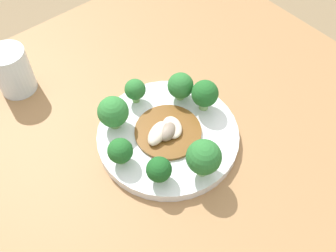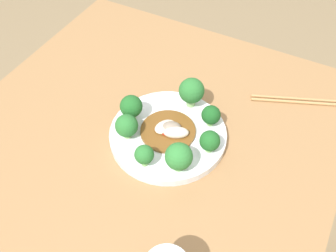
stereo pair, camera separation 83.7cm
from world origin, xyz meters
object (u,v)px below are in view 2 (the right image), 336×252
at_px(plate, 168,135).
at_px(stirfry_center, 170,130).
at_px(broccoli_northeast, 179,157).
at_px(broccoli_east, 144,155).
at_px(chopsticks, 298,100).
at_px(broccoli_north, 210,141).
at_px(broccoli_south, 131,107).
at_px(broccoli_northwest, 211,115).
at_px(broccoli_west, 192,91).
at_px(broccoli_southeast, 127,126).

relative_size(plate, stirfry_center, 2.12).
distance_m(plate, broccoli_northeast, 0.11).
xyz_separation_m(plate, broccoli_east, (0.10, -0.00, 0.04)).
bearing_deg(chopsticks, broccoli_north, -26.67).
xyz_separation_m(broccoli_north, broccoli_south, (-0.00, -0.19, 0.01)).
bearing_deg(broccoli_northeast, broccoli_north, 152.88).
relative_size(broccoli_east, broccoli_north, 0.99).
bearing_deg(broccoli_northwest, broccoli_south, -67.78).
bearing_deg(broccoli_east, broccoli_northwest, 155.40).
xyz_separation_m(broccoli_east, broccoli_south, (-0.10, -0.09, 0.01)).
bearing_deg(broccoli_south, chopsticks, 128.25).
height_order(broccoli_west, chopsticks, broccoli_west).
height_order(broccoli_east, stirfry_center, broccoli_east).
distance_m(broccoli_east, broccoli_south, 0.13).
height_order(plate, broccoli_northwest, broccoli_northwest).
height_order(broccoli_northeast, broccoli_east, broccoli_northeast).
bearing_deg(broccoli_east, broccoli_north, 132.69).
height_order(broccoli_east, broccoli_north, same).
distance_m(broccoli_east, stirfry_center, 0.10).
relative_size(plate, broccoli_northwest, 5.04).
bearing_deg(broccoli_southeast, chopsticks, 134.84).
relative_size(broccoli_southeast, broccoli_northwest, 1.13).
bearing_deg(stirfry_center, broccoli_east, -3.35).
xyz_separation_m(plate, broccoli_south, (0.00, -0.09, 0.05)).
bearing_deg(chopsticks, plate, -42.49).
relative_size(plate, broccoli_northeast, 3.87).
relative_size(broccoli_south, broccoli_west, 0.88).
xyz_separation_m(plate, broccoli_southeast, (0.05, -0.07, 0.04)).
bearing_deg(broccoli_north, broccoli_northeast, -27.12).
bearing_deg(broccoli_southeast, broccoli_northwest, 128.24).
height_order(broccoli_southeast, broccoli_south, broccoli_south).
bearing_deg(stirfry_center, chopsticks, 138.00).
xyz_separation_m(broccoli_southeast, broccoli_south, (-0.05, -0.02, 0.01)).
relative_size(broccoli_east, broccoli_northwest, 1.01).
xyz_separation_m(broccoli_northeast, stirfry_center, (-0.08, -0.06, -0.03)).
height_order(broccoli_east, broccoli_northwest, same).
distance_m(plate, broccoli_west, 0.11).
bearing_deg(broccoli_south, broccoli_east, 42.33).
bearing_deg(broccoli_north, stirfry_center, -92.86).
bearing_deg(broccoli_east, chopsticks, 146.56).
bearing_deg(broccoli_west, stirfry_center, -2.51).
relative_size(broccoli_west, stirfry_center, 0.61).
height_order(broccoli_west, stirfry_center, broccoli_west).
bearing_deg(broccoli_southeast, plate, 124.71).
distance_m(broccoli_southeast, stirfry_center, 0.10).
relative_size(broccoli_west, chopsticks, 0.35).
xyz_separation_m(broccoli_east, broccoli_northwest, (-0.17, 0.08, -0.00)).
xyz_separation_m(broccoli_west, chopsticks, (-0.15, 0.22, -0.06)).
relative_size(broccoli_north, chopsticks, 0.24).
relative_size(plate, broccoli_south, 3.97).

